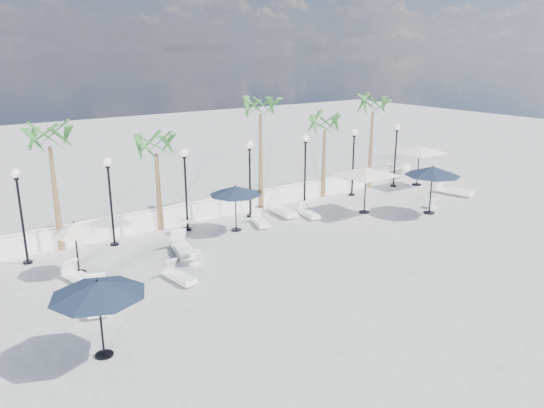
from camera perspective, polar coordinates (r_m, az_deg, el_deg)
ground at (r=21.96m, az=6.98°, el=-5.58°), size 100.00×100.00×0.00m
balustrade at (r=27.49m, az=-3.49°, el=0.08°), size 26.00×0.30×1.01m
lamppost_0 at (r=22.46m, az=-25.50°, el=0.11°), size 0.36×0.36×3.84m
lamppost_1 at (r=23.24m, az=-17.05°, el=1.51°), size 0.36×0.36×3.84m
lamppost_2 at (r=24.50m, az=-9.30°, el=2.77°), size 0.36×0.36×3.84m
lamppost_3 at (r=26.17m, az=-2.41°, el=3.84°), size 0.36×0.36×3.84m
lamppost_4 at (r=28.18m, az=3.59°, el=4.73°), size 0.36×0.36×3.84m
lamppost_5 at (r=30.46m, az=8.76°, el=5.45°), size 0.36×0.36×3.84m
lamppost_6 at (r=32.95m, az=13.18°, el=6.03°), size 0.36×0.36×3.84m
palm_0 at (r=23.08m, az=-22.84°, el=6.04°), size 2.60×2.60×5.50m
palm_1 at (r=24.55m, az=-12.37°, el=5.64°), size 2.60×2.60×4.70m
palm_2 at (r=27.05m, az=-1.25°, el=9.90°), size 2.60×2.60×6.10m
palm_3 at (r=29.80m, az=5.70°, el=8.16°), size 2.60×2.60×4.90m
palm_4 at (r=32.23m, az=10.80°, el=9.97°), size 2.60×2.60×5.70m
lounger_0 at (r=20.63m, az=-20.00°, el=-7.35°), size 0.97×1.79×0.64m
lounger_1 at (r=18.61m, az=-18.24°, el=-9.64°), size 1.22×2.20×0.79m
lounger_2 at (r=19.79m, az=-9.94°, el=-7.60°), size 0.78×1.72×0.62m
lounger_3 at (r=22.24m, az=-9.58°, el=-4.70°), size 1.08×2.15×0.77m
lounger_4 at (r=27.04m, az=1.10°, el=-0.63°), size 0.85×2.11×0.77m
lounger_5 at (r=25.47m, az=-1.26°, el=-1.84°), size 0.98×1.71×0.61m
lounger_6 at (r=26.81m, az=3.94°, el=-0.94°), size 0.78×1.68×0.61m
lounger_7 at (r=32.56m, az=19.01°, el=1.43°), size 1.20×2.24×0.80m
side_table_0 at (r=24.61m, az=-9.67°, el=-2.39°), size 0.59×0.59×0.58m
side_table_1 at (r=21.09m, az=-8.32°, el=-5.61°), size 0.57×0.57×0.55m
side_table_2 at (r=29.51m, az=16.99°, el=0.18°), size 0.51×0.51×0.49m
parasol_navy_left at (r=15.01m, az=-18.25°, el=-8.65°), size 2.61×2.61×2.30m
parasol_navy_mid at (r=24.30m, az=-3.96°, el=1.44°), size 2.44×2.44×2.18m
parasol_navy_right at (r=27.97m, az=16.90°, el=3.39°), size 2.82×2.82×2.53m
parasol_cream_sq_a at (r=27.28m, az=10.11°, el=3.84°), size 5.20×5.20×2.55m
parasol_cream_sq_b at (r=33.73m, az=15.61°, el=5.98°), size 5.24×5.24×2.63m
parasol_cream_small at (r=20.87m, az=-20.48°, el=-2.52°), size 1.69×1.69×2.08m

